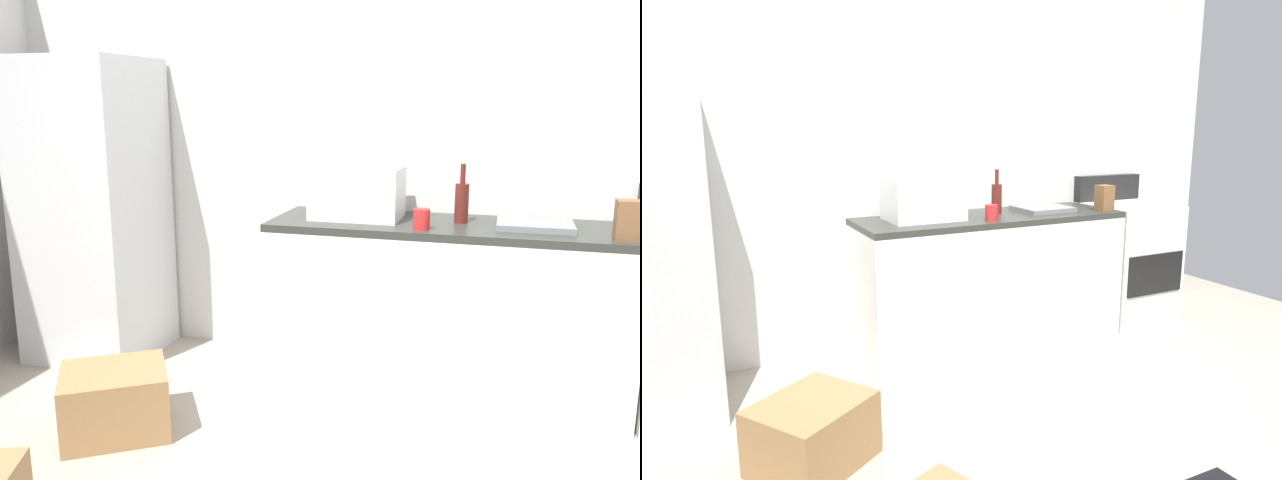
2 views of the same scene
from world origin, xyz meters
TOP-DOWN VIEW (x-y plane):
  - wall_back at (0.00, 1.55)m, footprint 5.00×0.10m
  - kitchen_counter at (0.30, 1.20)m, footprint 1.80×0.60m
  - refrigerator at (-1.75, 1.15)m, footprint 0.68×0.66m
  - microwave at (-0.17, 1.22)m, footprint 0.46×0.34m
  - sink_basin at (0.72, 1.21)m, footprint 0.36×0.32m
  - wine_bottle at (0.36, 1.23)m, footprint 0.07×0.07m
  - coffee_mug at (0.19, 1.00)m, footprint 0.08×0.08m
  - knife_block at (1.10, 1.01)m, footprint 0.10×0.10m
  - cardboard_box_small at (-1.10, 0.31)m, footprint 0.61×0.59m

SIDE VIEW (x-z plane):
  - cardboard_box_small at x=-1.10m, z-range 0.00..0.30m
  - kitchen_counter at x=0.30m, z-range 0.00..0.90m
  - refrigerator at x=-1.75m, z-range 0.00..1.75m
  - sink_basin at x=0.72m, z-range 0.90..0.93m
  - coffee_mug at x=0.19m, z-range 0.90..1.00m
  - knife_block at x=1.10m, z-range 0.90..1.08m
  - wine_bottle at x=0.36m, z-range 0.86..1.16m
  - microwave at x=-0.17m, z-range 0.90..1.17m
  - wall_back at x=0.00m, z-range 0.00..2.60m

